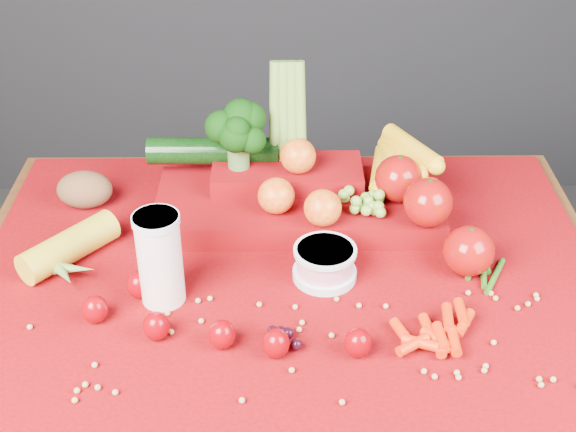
{
  "coord_description": "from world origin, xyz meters",
  "views": [
    {
      "loc": [
        -0.01,
        -1.09,
        1.59
      ],
      "look_at": [
        0.0,
        0.02,
        0.85
      ],
      "focal_mm": 50.0,
      "sensor_mm": 36.0,
      "label": 1
    }
  ],
  "objects_px": {
    "table": "(288,313)",
    "produce_mound": "(316,189)",
    "yogurt_bowl": "(325,262)",
    "milk_glass": "(160,256)"
  },
  "relations": [
    {
      "from": "table",
      "to": "milk_glass",
      "type": "relative_size",
      "value": 6.9
    },
    {
      "from": "milk_glass",
      "to": "produce_mound",
      "type": "relative_size",
      "value": 0.26
    },
    {
      "from": "yogurt_bowl",
      "to": "produce_mound",
      "type": "bearing_deg",
      "value": 92.21
    },
    {
      "from": "yogurt_bowl",
      "to": "produce_mound",
      "type": "distance_m",
      "value": 0.19
    },
    {
      "from": "table",
      "to": "produce_mound",
      "type": "xyz_separation_m",
      "value": [
        0.05,
        0.15,
        0.17
      ]
    },
    {
      "from": "yogurt_bowl",
      "to": "table",
      "type": "bearing_deg",
      "value": 151.37
    },
    {
      "from": "milk_glass",
      "to": "produce_mound",
      "type": "xyz_separation_m",
      "value": [
        0.25,
        0.24,
        -0.03
      ]
    },
    {
      "from": "produce_mound",
      "to": "table",
      "type": "bearing_deg",
      "value": -109.39
    },
    {
      "from": "milk_glass",
      "to": "table",
      "type": "bearing_deg",
      "value": 23.26
    },
    {
      "from": "table",
      "to": "yogurt_bowl",
      "type": "xyz_separation_m",
      "value": [
        0.06,
        -0.03,
        0.14
      ]
    }
  ]
}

